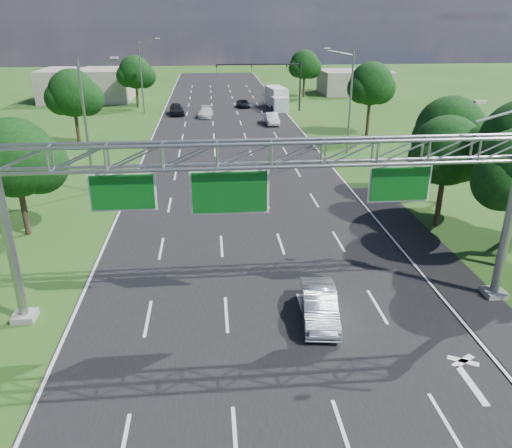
{
  "coord_description": "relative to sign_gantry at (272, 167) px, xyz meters",
  "views": [
    {
      "loc": [
        -2.27,
        -8.32,
        12.81
      ],
      "look_at": [
        -0.11,
        14.74,
        3.16
      ],
      "focal_mm": 35.0,
      "sensor_mm": 36.0,
      "label": 1
    }
  ],
  "objects": [
    {
      "name": "car_queue_d",
      "position": [
        5.39,
        43.46,
        -6.17
      ],
      "size": [
        1.66,
        4.4,
        1.43
      ],
      "primitive_type": "imported",
      "rotation": [
        0.0,
        0.0,
        0.03
      ],
      "color": "silver",
      "rests_on": "ground"
    },
    {
      "name": "tree_verge_la",
      "position": [
        -14.25,
        10.04,
        -2.13
      ],
      "size": [
        5.76,
        4.8,
        7.4
      ],
      "color": "#2D2116",
      "rests_on": "ground"
    },
    {
      "name": "streetlight_l_near",
      "position": [
        -11.63,
        18.0,
        -1.31
      ],
      "size": [
        2.97,
        0.22,
        10.16
      ],
      "color": "gray",
      "rests_on": "ground"
    },
    {
      "name": "sign_gantry",
      "position": [
        0.0,
        0.0,
        0.0
      ],
      "size": [
        23.5,
        1.0,
        9.56
      ],
      "color": "gray",
      "rests_on": "ground"
    },
    {
      "name": "streetlight_r_mid",
      "position": [
        10.97,
        28.0,
        -1.31
      ],
      "size": [
        2.97,
        0.22,
        10.16
      ],
      "color": "gray",
      "rests_on": "ground"
    },
    {
      "name": "silver_sedan",
      "position": [
        2.07,
        -1.23,
        -6.18
      ],
      "size": [
        2.01,
        4.48,
        1.43
      ],
      "primitive_type": "imported",
      "rotation": [
        0.0,
        0.0,
        -0.12
      ],
      "color": "#AEB1BA",
      "rests_on": "ground"
    },
    {
      "name": "tree_verge_rd",
      "position": [
        15.75,
        36.04,
        -1.26
      ],
      "size": [
        5.76,
        4.8,
        8.28
      ],
      "color": "#2D2116",
      "rests_on": "ground"
    },
    {
      "name": "ground",
      "position": [
        -0.33,
        18.0,
        -6.89
      ],
      "size": [
        220.0,
        220.0,
        0.0
      ],
      "primitive_type": "plane",
      "color": "#255218",
      "rests_on": "ground"
    },
    {
      "name": "traffic_signal",
      "position": [
        7.15,
        53.0,
        -1.72
      ],
      "size": [
        12.21,
        0.24,
        7.0
      ],
      "color": "black",
      "rests_on": "ground"
    },
    {
      "name": "road_flare",
      "position": [
        9.87,
        2.0,
        -6.89
      ],
      "size": [
        3.0,
        30.0,
        0.02
      ],
      "primitive_type": "cube",
      "color": "black",
      "rests_on": "ground"
    },
    {
      "name": "car_queue_c",
      "position": [
        -7.12,
        51.48,
        -6.09
      ],
      "size": [
        2.47,
        4.89,
        1.6
      ],
      "primitive_type": "imported",
      "rotation": [
        0.0,
        0.0,
        0.13
      ],
      "color": "black",
      "rests_on": "ground"
    },
    {
      "name": "tree_verge_lc",
      "position": [
        -13.25,
        58.04,
        -1.92
      ],
      "size": [
        5.76,
        4.8,
        7.62
      ],
      "color": "#2D2116",
      "rests_on": "ground"
    },
    {
      "name": "tree_verge_re",
      "position": [
        13.75,
        66.04,
        -1.7
      ],
      "size": [
        5.76,
        4.8,
        7.84
      ],
      "color": "#2D2116",
      "rests_on": "ground"
    },
    {
      "name": "car_queue_b",
      "position": [
        2.69,
        56.87,
        -6.35
      ],
      "size": [
        2.0,
        3.99,
        1.08
      ],
      "primitive_type": "imported",
      "rotation": [
        0.0,
        0.0,
        0.05
      ],
      "color": "black",
      "rests_on": "ground"
    },
    {
      "name": "streetlight_l_far",
      "position": [
        -11.63,
        53.0,
        -1.31
      ],
      "size": [
        2.97,
        0.22,
        10.16
      ],
      "color": "gray",
      "rests_on": "ground"
    },
    {
      "name": "building_left",
      "position": [
        -22.33,
        66.0,
        -4.39
      ],
      "size": [
        14.0,
        10.0,
        5.0
      ],
      "primitive_type": "cube",
      "color": "gray",
      "rests_on": "ground"
    },
    {
      "name": "car_queue_a",
      "position": [
        -3.06,
        49.34,
        -6.25
      ],
      "size": [
        2.22,
        4.6,
        1.29
      ],
      "primitive_type": "imported",
      "rotation": [
        0.0,
        0.0,
        -0.09
      ],
      "color": "silver",
      "rests_on": "ground"
    },
    {
      "name": "building_right",
      "position": [
        23.67,
        70.0,
        -4.89
      ],
      "size": [
        12.0,
        9.0,
        4.0
      ],
      "primitive_type": "cube",
      "color": "gray",
      "rests_on": "ground"
    },
    {
      "name": "road",
      "position": [
        -0.33,
        18.0,
        -6.89
      ],
      "size": [
        18.0,
        180.0,
        0.02
      ],
      "primitive_type": "cube",
      "color": "black",
      "rests_on": "ground"
    },
    {
      "name": "box_truck",
      "position": [
        7.67,
        55.48,
        -5.45
      ],
      "size": [
        3.03,
        8.18,
        3.0
      ],
      "rotation": [
        0.0,
        0.0,
        0.13
      ],
      "color": "white",
      "rests_on": "ground"
    },
    {
      "name": "tree_verge_lb",
      "position": [
        -16.25,
        33.04,
        -1.48
      ],
      "size": [
        5.76,
        4.8,
        8.06
      ],
      "color": "#2D2116",
      "rests_on": "ground"
    },
    {
      "name": "tree_cluster_right",
      "position": [
        14.47,
        7.19,
        -1.58
      ],
      "size": [
        9.91,
        14.6,
        8.68
      ],
      "color": "#2D2116",
      "rests_on": "ground"
    }
  ]
}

